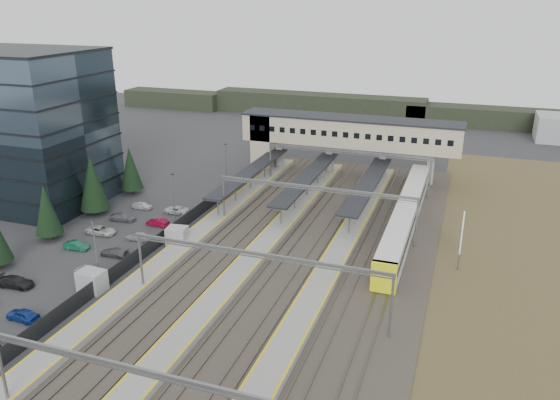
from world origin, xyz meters
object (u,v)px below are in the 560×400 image
at_px(footbridge, 334,134).
at_px(train, 406,216).
at_px(office_building, 22,128).
at_px(billboard, 462,233).
at_px(relay_cabin_near, 92,281).
at_px(relay_cabin_far, 177,236).

distance_m(footbridge, train, 27.98).
height_order(office_building, footbridge, office_building).
relative_size(office_building, train, 0.60).
xyz_separation_m(train, billboard, (7.80, -8.03, 1.74)).
xyz_separation_m(footbridge, train, (16.30, -21.98, -5.85)).
bearing_deg(office_building, relay_cabin_near, -37.51).
distance_m(office_building, relay_cabin_near, 37.51).
relative_size(relay_cabin_far, footbridge, 0.07).
bearing_deg(billboard, train, 134.16).
bearing_deg(relay_cabin_near, relay_cabin_far, 78.63).
height_order(relay_cabin_far, train, train).
relative_size(relay_cabin_far, train, 0.07).
relative_size(relay_cabin_near, billboard, 0.47).
xyz_separation_m(office_building, train, (60.00, 8.01, -10.11)).
distance_m(relay_cabin_far, footbridge, 40.01).
bearing_deg(relay_cabin_near, footbridge, 73.62).
distance_m(footbridge, billboard, 38.70).
height_order(relay_cabin_far, footbridge, footbridge).
height_order(office_building, billboard, office_building).
relative_size(office_building, billboard, 3.73).
xyz_separation_m(office_building, billboard, (67.80, -0.01, -8.37)).
xyz_separation_m(relay_cabin_near, train, (31.54, 29.86, 0.84)).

